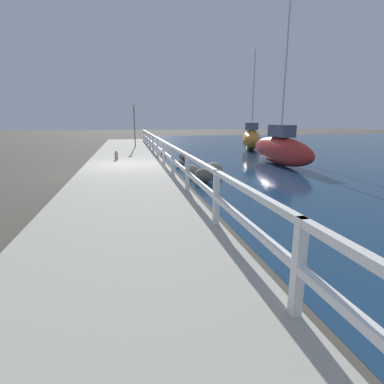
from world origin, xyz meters
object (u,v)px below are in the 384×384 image
mooring_bollard (116,155)px  sailboat_orange (251,138)px  dock_lamp (134,115)px  sailboat_red (280,149)px

mooring_bollard → sailboat_orange: size_ratio=0.06×
mooring_bollard → dock_lamp: bearing=81.3°
dock_lamp → mooring_bollard: bearing=-98.7°
sailboat_orange → sailboat_red: (-1.75, -7.75, -0.04)m
mooring_bollard → sailboat_orange: (9.76, 6.61, 0.31)m
dock_lamp → sailboat_orange: sailboat_orange is taller
mooring_bollard → sailboat_red: (8.01, -1.14, 0.27)m
mooring_bollard → dock_lamp: 7.52m
sailboat_red → sailboat_orange: bearing=79.0°
dock_lamp → sailboat_red: 10.94m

